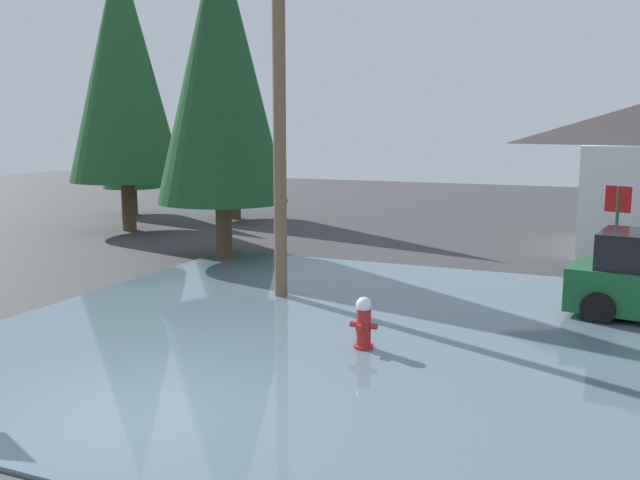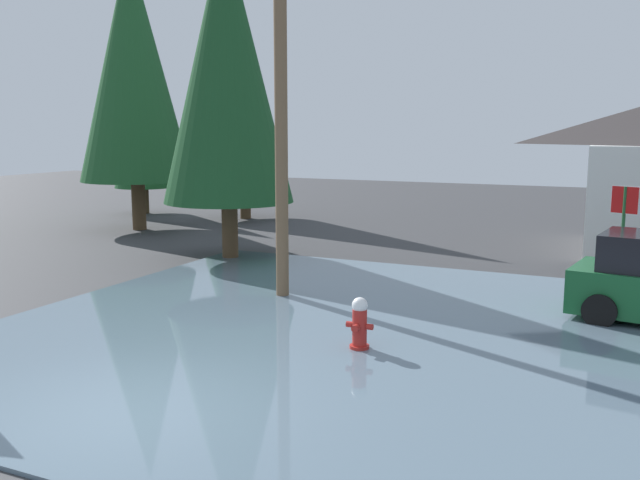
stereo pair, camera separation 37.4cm
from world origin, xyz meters
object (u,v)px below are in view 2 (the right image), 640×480
object	(u,v)px
fire_hydrant	(360,325)
pine_tree_far_center	(226,67)
pine_tree_short_left	(142,127)
pine_tree_tall_left	(133,65)
utility_pole	(281,83)
pine_tree_mid_left	(244,92)
stop_sign_far	(624,215)

from	to	relation	value
fire_hydrant	pine_tree_far_center	world-z (taller)	pine_tree_far_center
pine_tree_short_left	pine_tree_far_center	xyz separation A→B (m)	(9.14, -7.57, 1.60)
fire_hydrant	pine_tree_short_left	world-z (taller)	pine_tree_short_left
pine_tree_tall_left	utility_pole	bearing A→B (deg)	-35.72
pine_tree_tall_left	pine_tree_mid_left	distance (m)	4.86
utility_pole	pine_tree_far_center	world-z (taller)	pine_tree_far_center
utility_pole	pine_tree_short_left	xyz separation A→B (m)	(-12.64, 10.98, -0.87)
pine_tree_tall_left	pine_tree_far_center	bearing A→B (deg)	-29.89
fire_hydrant	stop_sign_far	bearing A→B (deg)	62.37
utility_pole	pine_tree_tall_left	world-z (taller)	pine_tree_tall_left
pine_tree_tall_left	pine_tree_far_center	size ratio (longest dim) A/B	1.10
pine_tree_short_left	pine_tree_tall_left	bearing A→B (deg)	-53.61
fire_hydrant	pine_tree_mid_left	size ratio (longest dim) A/B	0.11
utility_pole	pine_tree_far_center	bearing A→B (deg)	135.74
stop_sign_far	pine_tree_far_center	world-z (taller)	pine_tree_far_center
utility_pole	pine_tree_mid_left	xyz separation A→B (m)	(-7.75, 11.36, 0.53)
pine_tree_far_center	pine_tree_short_left	bearing A→B (deg)	140.39
fire_hydrant	pine_tree_far_center	xyz separation A→B (m)	(-6.42, 6.18, 4.93)
pine_tree_mid_left	pine_tree_far_center	bearing A→B (deg)	-61.88
stop_sign_far	pine_tree_short_left	xyz separation A→B (m)	(-19.40, 6.44, 2.11)
pine_tree_tall_left	pine_tree_short_left	world-z (taller)	pine_tree_tall_left
pine_tree_tall_left	pine_tree_far_center	world-z (taller)	pine_tree_tall_left
utility_pole	pine_tree_mid_left	size ratio (longest dim) A/B	1.02
pine_tree_tall_left	pine_tree_mid_left	bearing A→B (deg)	66.11
fire_hydrant	pine_tree_tall_left	distance (m)	16.85
fire_hydrant	utility_pole	xyz separation A→B (m)	(-2.92, 2.77, 4.19)
pine_tree_mid_left	utility_pole	bearing A→B (deg)	-55.70
pine_tree_tall_left	fire_hydrant	bearing A→B (deg)	-37.69
utility_pole	pine_tree_far_center	xyz separation A→B (m)	(-3.50, 3.41, 0.74)
pine_tree_tall_left	pine_tree_short_left	bearing A→B (deg)	126.39
utility_pole	stop_sign_far	world-z (taller)	utility_pole
stop_sign_far	pine_tree_short_left	distance (m)	20.54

